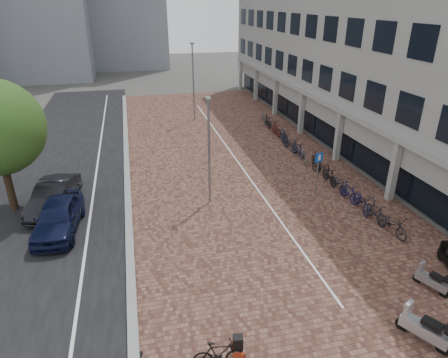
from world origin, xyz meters
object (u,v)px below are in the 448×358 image
(car_navy, at_px, (58,216))
(car_dark, at_px, (54,196))
(scooter_front, at_px, (433,279))
(scooter_back, at_px, (425,327))
(parking_sign, at_px, (318,167))
(hero_bike, at_px, (219,354))

(car_navy, distance_m, car_dark, 2.40)
(car_navy, xyz_separation_m, scooter_front, (14.17, -7.71, -0.28))
(scooter_back, bearing_deg, scooter_front, 17.83)
(car_navy, distance_m, parking_sign, 13.52)
(scooter_front, relative_size, parking_sign, 0.58)
(parking_sign, bearing_deg, car_dark, 155.12)
(scooter_front, xyz_separation_m, scooter_back, (-2.00, -2.07, 0.12))
(car_dark, height_order, parking_sign, parking_sign)
(car_dark, relative_size, scooter_back, 2.49)
(car_navy, relative_size, car_dark, 1.01)
(car_dark, height_order, scooter_front, car_dark)
(car_navy, relative_size, hero_bike, 2.77)
(scooter_back, bearing_deg, parking_sign, 54.73)
(hero_bike, xyz_separation_m, scooter_back, (6.52, -0.63, 0.12))
(car_dark, height_order, scooter_back, car_dark)
(parking_sign, bearing_deg, car_navy, 164.80)
(hero_bike, distance_m, scooter_front, 8.64)
(car_dark, relative_size, scooter_front, 3.11)
(hero_bike, xyz_separation_m, scooter_front, (8.52, 1.44, -0.00))
(scooter_back, height_order, parking_sign, parking_sign)
(scooter_back, xyz_separation_m, parking_sign, (1.29, 10.51, 1.04))
(car_dark, bearing_deg, car_navy, -65.31)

